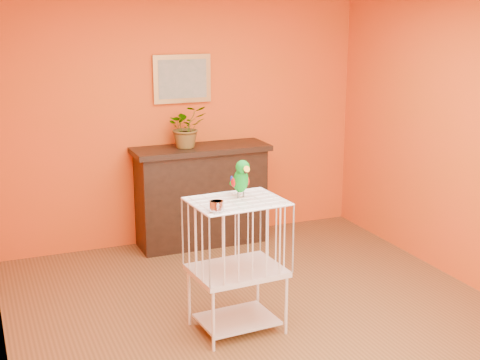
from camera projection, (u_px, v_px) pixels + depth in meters
name	position (u px, v px, depth m)	size (l,w,h in m)	color
ground	(270.00, 323.00, 5.38)	(4.50, 4.50, 0.00)	brown
room_shell	(273.00, 129.00, 4.99)	(4.50, 4.50, 4.50)	#E24615
console_cabinet	(201.00, 195.00, 7.09)	(1.43, 0.52, 1.06)	black
potted_plant	(186.00, 131.00, 6.87)	(0.40, 0.44, 0.34)	#26722D
framed_picture	(182.00, 79.00, 6.93)	(0.62, 0.04, 0.50)	#B0803E
birdcage	(237.00, 264.00, 5.15)	(0.72, 0.57, 1.06)	silver
feed_cup	(217.00, 206.00, 4.74)	(0.10, 0.10, 0.07)	silver
parrot	(241.00, 178.00, 5.08)	(0.15, 0.27, 0.30)	#59544C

